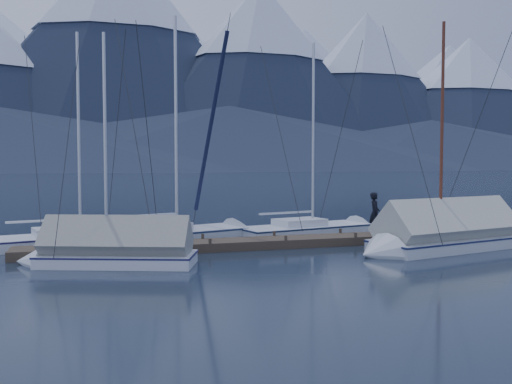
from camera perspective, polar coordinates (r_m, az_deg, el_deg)
ground at (r=19.65m, az=1.70°, el=-6.72°), size 1000.00×1000.00×0.00m
mountain_range at (r=392.85m, az=-15.45°, el=11.03°), size 877.00×584.00×150.50m
dock at (r=21.51m, az=-0.00°, el=-5.57°), size 18.00×1.50×0.54m
mooring_posts at (r=21.34m, az=-1.29°, el=-4.99°), size 15.12×1.52×0.35m
sailboat_open_left at (r=23.42m, az=-16.78°, el=-4.85°), size 7.41×3.67×9.44m
sailboat_open_mid at (r=23.70m, az=-7.13°, el=-4.61°), size 8.20×4.49×10.45m
sailboat_open_right at (r=25.70m, az=6.91°, el=-4.04°), size 7.62×3.69×9.71m
sailboat_covered_near at (r=21.85m, az=18.52°, el=-4.61°), size 7.70×3.76×9.61m
sailboat_covered_far at (r=18.46m, az=-15.78°, el=-6.20°), size 6.14×3.60×8.26m
person at (r=23.53m, az=12.40°, el=-2.17°), size 0.65×0.76×1.76m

